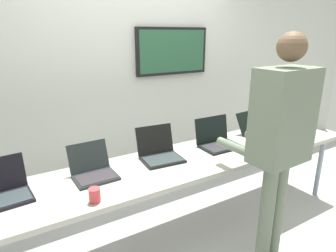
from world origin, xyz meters
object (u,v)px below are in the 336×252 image
(laptop_station_0, at_px, (2,190))
(person, at_px, (280,132))
(workbench, at_px, (191,162))
(laptop_station_4, at_px, (257,130))
(coffee_mug, at_px, (95,195))
(laptop_station_3, at_px, (217,140))
(laptop_station_1, at_px, (93,169))
(laptop_station_2, at_px, (159,152))
(equipment_box, at_px, (291,117))

(laptop_station_0, height_order, person, person)
(workbench, xyz_separation_m, laptop_station_4, (0.96, 0.13, 0.10))
(workbench, relative_size, person, 1.90)
(laptop_station_4, xyz_separation_m, coffee_mug, (-1.89, -0.38, -0.01))
(workbench, xyz_separation_m, laptop_station_3, (0.38, 0.10, 0.11))
(laptop_station_3, bearing_deg, coffee_mug, -165.14)
(laptop_station_0, relative_size, person, 0.20)
(laptop_station_1, relative_size, laptop_station_2, 0.86)
(laptop_station_1, relative_size, person, 0.18)
(laptop_station_3, bearing_deg, laptop_station_2, 177.09)
(laptop_station_2, xyz_separation_m, coffee_mug, (-0.69, -0.38, -0.01))
(laptop_station_1, relative_size, coffee_mug, 3.36)
(laptop_station_2, xyz_separation_m, laptop_station_3, (0.62, -0.03, 0.00))
(laptop_station_0, bearing_deg, laptop_station_2, 1.31)
(laptop_station_2, height_order, laptop_station_3, laptop_station_3)
(laptop_station_0, relative_size, laptop_station_2, 0.97)
(equipment_box, distance_m, laptop_station_2, 1.66)
(equipment_box, relative_size, laptop_station_3, 1.11)
(laptop_station_4, height_order, person, person)
(laptop_station_4, relative_size, coffee_mug, 4.05)
(workbench, distance_m, laptop_station_2, 0.29)
(laptop_station_4, distance_m, coffee_mug, 1.93)
(laptop_station_0, bearing_deg, person, -22.28)
(laptop_station_0, bearing_deg, coffee_mug, -35.14)
(equipment_box, distance_m, laptop_station_4, 0.47)
(equipment_box, height_order, person, person)
(laptop_station_3, bearing_deg, equipment_box, -1.44)
(laptop_station_0, distance_m, laptop_station_2, 1.20)
(laptop_station_1, bearing_deg, laptop_station_4, 0.90)
(laptop_station_2, relative_size, laptop_station_4, 0.96)
(person, height_order, coffee_mug, person)
(person, bearing_deg, laptop_station_4, 50.23)
(laptop_station_0, bearing_deg, laptop_station_4, 0.67)
(laptop_station_1, relative_size, laptop_station_4, 0.83)
(laptop_station_2, xyz_separation_m, person, (0.57, -0.75, 0.29))
(workbench, bearing_deg, laptop_station_2, 151.38)
(laptop_station_0, bearing_deg, laptop_station_3, -0.13)
(equipment_box, xyz_separation_m, person, (-1.09, -0.69, 0.21))
(equipment_box, height_order, laptop_station_2, equipment_box)
(laptop_station_1, distance_m, person, 1.40)
(workbench, distance_m, coffee_mug, 0.97)
(laptop_station_1, height_order, laptop_station_3, laptop_station_3)
(workbench, bearing_deg, laptop_station_4, 7.76)
(laptop_station_1, xyz_separation_m, laptop_station_3, (1.21, -0.00, 0.01))
(workbench, height_order, laptop_station_0, laptop_station_0)
(workbench, xyz_separation_m, person, (0.33, -0.62, 0.40))
(laptop_station_2, bearing_deg, laptop_station_0, -178.69)
(workbench, distance_m, laptop_station_3, 0.41)
(laptop_station_1, xyz_separation_m, person, (1.16, -0.72, 0.30))
(laptop_station_1, relative_size, laptop_station_3, 0.82)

